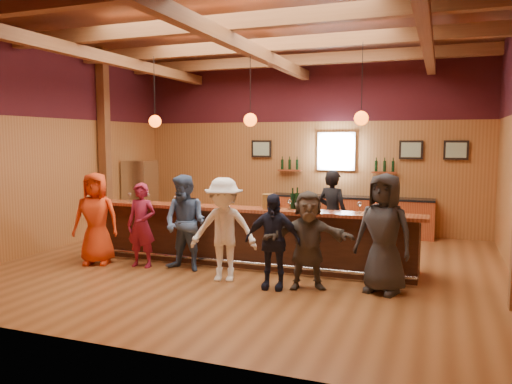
# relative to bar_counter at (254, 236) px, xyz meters

# --- Properties ---
(room) EXTENTS (9.04, 9.00, 4.52)m
(room) POSITION_rel_bar_counter_xyz_m (-0.02, -0.09, 2.69)
(room) COLOR brown
(room) RESTS_ON ground
(bar_counter) EXTENTS (6.30, 1.07, 1.11)m
(bar_counter) POSITION_rel_bar_counter_xyz_m (0.00, 0.00, 0.00)
(bar_counter) COLOR black
(bar_counter) RESTS_ON ground
(back_bar_cabinet) EXTENTS (4.00, 0.52, 0.95)m
(back_bar_cabinet) POSITION_rel_bar_counter_xyz_m (1.18, 3.57, -0.05)
(back_bar_cabinet) COLOR maroon
(back_bar_cabinet) RESTS_ON ground
(window) EXTENTS (0.95, 0.09, 0.95)m
(window) POSITION_rel_bar_counter_xyz_m (0.78, 3.80, 1.53)
(window) COLOR silver
(window) RESTS_ON room
(framed_pictures) EXTENTS (5.35, 0.05, 0.45)m
(framed_pictures) POSITION_rel_bar_counter_xyz_m (1.65, 3.79, 1.58)
(framed_pictures) COLOR black
(framed_pictures) RESTS_ON room
(wine_shelves) EXTENTS (3.00, 0.18, 0.30)m
(wine_shelves) POSITION_rel_bar_counter_xyz_m (0.78, 3.73, 1.10)
(wine_shelves) COLOR maroon
(wine_shelves) RESTS_ON room
(pendant_lights) EXTENTS (4.24, 0.24, 1.37)m
(pendant_lights) POSITION_rel_bar_counter_xyz_m (-0.02, -0.15, 2.19)
(pendant_lights) COLOR black
(pendant_lights) RESTS_ON room
(stainless_fridge) EXTENTS (0.70, 0.70, 1.80)m
(stainless_fridge) POSITION_rel_bar_counter_xyz_m (-4.12, 2.45, 0.38)
(stainless_fridge) COLOR silver
(stainless_fridge) RESTS_ON ground
(customer_orange) EXTENTS (0.99, 0.81, 1.74)m
(customer_orange) POSITION_rel_bar_counter_xyz_m (-2.79, -1.05, 0.35)
(customer_orange) COLOR red
(customer_orange) RESTS_ON ground
(customer_redvest) EXTENTS (0.58, 0.40, 1.56)m
(customer_redvest) POSITION_rel_bar_counter_xyz_m (-1.86, -0.95, 0.26)
(customer_redvest) COLOR maroon
(customer_redvest) RESTS_ON ground
(customer_denim) EXTENTS (0.90, 0.74, 1.72)m
(customer_denim) POSITION_rel_bar_counter_xyz_m (-0.98, -0.89, 0.34)
(customer_denim) COLOR #415982
(customer_denim) RESTS_ON ground
(customer_white) EXTENTS (1.22, 0.85, 1.72)m
(customer_white) POSITION_rel_bar_counter_xyz_m (-0.06, -1.26, 0.34)
(customer_white) COLOR white
(customer_white) RESTS_ON ground
(customer_navy) EXTENTS (0.92, 0.45, 1.51)m
(customer_navy) POSITION_rel_bar_counter_xyz_m (0.83, -1.39, 0.23)
(customer_navy) COLOR #181C30
(customer_navy) RESTS_ON ground
(customer_brown) EXTENTS (1.51, 0.92, 1.55)m
(customer_brown) POSITION_rel_bar_counter_xyz_m (1.35, -1.19, 0.25)
(customer_brown) COLOR #4F473F
(customer_brown) RESTS_ON ground
(customer_dark) EXTENTS (1.03, 0.83, 1.84)m
(customer_dark) POSITION_rel_bar_counter_xyz_m (2.49, -0.99, 0.40)
(customer_dark) COLOR #29292B
(customer_dark) RESTS_ON ground
(bartender) EXTENTS (0.74, 0.61, 1.74)m
(bartender) POSITION_rel_bar_counter_xyz_m (1.27, 1.04, 0.35)
(bartender) COLOR black
(bartender) RESTS_ON ground
(ice_bucket) EXTENTS (0.24, 0.24, 0.26)m
(ice_bucket) POSITION_rel_bar_counter_xyz_m (0.40, -0.32, 0.72)
(ice_bucket) COLOR brown
(ice_bucket) RESTS_ON bar_counter
(bottle_a) EXTENTS (0.08, 0.08, 0.38)m
(bottle_a) POSITION_rel_bar_counter_xyz_m (0.80, -0.17, 0.74)
(bottle_a) COLOR black
(bottle_a) RESTS_ON bar_counter
(bottle_b) EXTENTS (0.08, 0.08, 0.39)m
(bottle_b) POSITION_rel_bar_counter_xyz_m (0.89, -0.17, 0.74)
(bottle_b) COLOR black
(bottle_b) RESTS_ON bar_counter
(glass_a) EXTENTS (0.08, 0.08, 0.18)m
(glass_a) POSITION_rel_bar_counter_xyz_m (-2.56, -0.28, 0.72)
(glass_a) COLOR silver
(glass_a) RESTS_ON bar_counter
(glass_b) EXTENTS (0.08, 0.08, 0.18)m
(glass_b) POSITION_rel_bar_counter_xyz_m (-2.13, -0.29, 0.72)
(glass_b) COLOR silver
(glass_b) RESTS_ON bar_counter
(glass_c) EXTENTS (0.07, 0.07, 0.16)m
(glass_c) POSITION_rel_bar_counter_xyz_m (-1.48, -0.36, 0.70)
(glass_c) COLOR silver
(glass_c) RESTS_ON bar_counter
(glass_d) EXTENTS (0.08, 0.08, 0.19)m
(glass_d) POSITION_rel_bar_counter_xyz_m (-1.25, -0.34, 0.72)
(glass_d) COLOR silver
(glass_d) RESTS_ON bar_counter
(glass_e) EXTENTS (0.07, 0.07, 0.17)m
(glass_e) POSITION_rel_bar_counter_xyz_m (-0.37, -0.36, 0.71)
(glass_e) COLOR silver
(glass_e) RESTS_ON bar_counter
(glass_f) EXTENTS (0.08, 0.08, 0.18)m
(glass_f) POSITION_rel_bar_counter_xyz_m (0.77, -0.27, 0.72)
(glass_f) COLOR silver
(glass_f) RESTS_ON bar_counter
(glass_g) EXTENTS (0.08, 0.08, 0.18)m
(glass_g) POSITION_rel_bar_counter_xyz_m (1.26, -0.33, 0.71)
(glass_g) COLOR silver
(glass_g) RESTS_ON bar_counter
(glass_h) EXTENTS (0.09, 0.09, 0.20)m
(glass_h) POSITION_rel_bar_counter_xyz_m (2.00, -0.27, 0.73)
(glass_h) COLOR silver
(glass_h) RESTS_ON bar_counter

